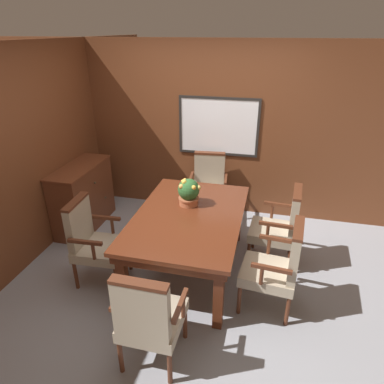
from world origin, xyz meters
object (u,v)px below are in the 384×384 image
at_px(chair_right_near, 278,265).
at_px(chair_head_near, 149,316).
at_px(chair_head_far, 208,186).
at_px(dining_table, 189,222).
at_px(chair_right_far, 280,225).
at_px(chair_left_near, 93,239).
at_px(sideboard_cabinet, 83,197).
at_px(potted_plant, 189,192).

height_order(chair_right_near, chair_head_near, same).
bearing_deg(chair_head_near, chair_head_far, -89.01).
distance_m(chair_head_far, chair_head_near, 2.55).
distance_m(chair_right_near, chair_head_near, 1.33).
xyz_separation_m(dining_table, chair_head_near, (-0.01, -1.27, -0.13)).
height_order(chair_right_far, chair_right_near, same).
height_order(dining_table, chair_left_near, chair_left_near).
xyz_separation_m(chair_left_near, chair_right_far, (1.95, 0.78, 0.00)).
height_order(chair_right_far, sideboard_cabinet, chair_right_far).
xyz_separation_m(chair_head_near, sideboard_cabinet, (-1.66, 1.90, -0.06)).
bearing_deg(chair_left_near, chair_right_near, -93.04).
bearing_deg(dining_table, chair_head_far, 91.26).
xyz_separation_m(chair_left_near, chair_right_near, (1.94, 0.01, 0.00)).
distance_m(chair_right_far, chair_head_far, 1.35).
bearing_deg(chair_right_far, chair_head_near, -26.91).
relative_size(potted_plant, sideboard_cabinet, 0.31).
height_order(chair_left_near, chair_right_near, same).
bearing_deg(chair_head_far, chair_left_near, -125.10).
relative_size(chair_right_far, potted_plant, 3.01).
relative_size(chair_head_far, potted_plant, 3.01).
bearing_deg(chair_left_near, chair_head_near, -136.12).
xyz_separation_m(chair_head_near, potted_plant, (-0.05, 1.50, 0.38)).
relative_size(chair_right_near, potted_plant, 3.01).
height_order(chair_head_far, chair_right_near, same).
relative_size(dining_table, chair_right_far, 1.79).
relative_size(chair_right_near, sideboard_cabinet, 0.93).
height_order(chair_right_near, sideboard_cabinet, chair_right_near).
bearing_deg(potted_plant, chair_head_near, -88.04).
distance_m(dining_table, sideboard_cabinet, 1.79).
distance_m(chair_right_far, sideboard_cabinet, 2.67).
bearing_deg(chair_right_near, potted_plant, -114.94).
height_order(dining_table, sideboard_cabinet, sideboard_cabinet).
bearing_deg(chair_right_far, chair_head_far, -126.99).
height_order(chair_head_near, potted_plant, potted_plant).
relative_size(chair_left_near, potted_plant, 3.01).
bearing_deg(dining_table, chair_right_near, -21.10).
xyz_separation_m(dining_table, chair_right_near, (0.97, -0.37, -0.13)).
distance_m(chair_head_near, potted_plant, 1.55).
distance_m(dining_table, chair_head_near, 1.28).
relative_size(chair_left_near, chair_right_far, 1.00).
relative_size(chair_head_far, sideboard_cabinet, 0.93).
bearing_deg(dining_table, potted_plant, 104.28).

